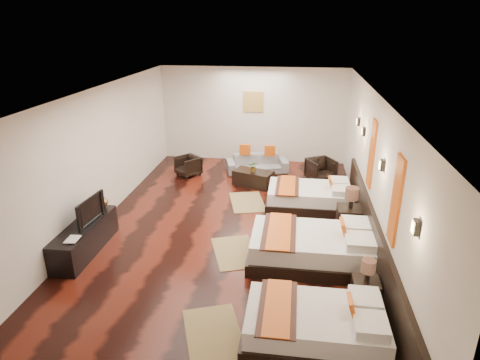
# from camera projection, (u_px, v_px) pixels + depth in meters

# --- Properties ---
(floor) EXTENTS (5.50, 9.50, 0.01)m
(floor) POSITION_uv_depth(u_px,v_px,m) (227.00, 232.00, 8.58)
(floor) COLOR black
(floor) RESTS_ON ground
(ceiling) EXTENTS (5.50, 9.50, 0.01)m
(ceiling) POSITION_uv_depth(u_px,v_px,m) (226.00, 94.00, 7.57)
(ceiling) COLOR white
(ceiling) RESTS_ON floor
(back_wall) EXTENTS (5.50, 0.01, 2.80)m
(back_wall) POSITION_uv_depth(u_px,v_px,m) (253.00, 115.00, 12.46)
(back_wall) COLOR silver
(back_wall) RESTS_ON floor
(left_wall) EXTENTS (0.01, 9.50, 2.80)m
(left_wall) POSITION_uv_depth(u_px,v_px,m) (92.00, 161.00, 8.42)
(left_wall) COLOR silver
(left_wall) RESTS_ON floor
(right_wall) EXTENTS (0.01, 9.50, 2.80)m
(right_wall) POSITION_uv_depth(u_px,v_px,m) (374.00, 174.00, 7.72)
(right_wall) COLOR silver
(right_wall) RESTS_ON floor
(headboard_panel) EXTENTS (0.08, 6.60, 0.90)m
(headboard_panel) POSITION_uv_depth(u_px,v_px,m) (372.00, 241.00, 7.33)
(headboard_panel) COLOR black
(headboard_panel) RESTS_ON floor
(bed_near) EXTENTS (1.92, 1.21, 0.73)m
(bed_near) POSITION_uv_depth(u_px,v_px,m) (317.00, 325.00, 5.60)
(bed_near) COLOR black
(bed_near) RESTS_ON floor
(bed_mid) EXTENTS (2.23, 1.40, 0.85)m
(bed_mid) POSITION_uv_depth(u_px,v_px,m) (313.00, 247.00, 7.43)
(bed_mid) COLOR black
(bed_mid) RESTS_ON floor
(bed_far) EXTENTS (1.96, 1.23, 0.75)m
(bed_far) POSITION_uv_depth(u_px,v_px,m) (310.00, 196.00, 9.64)
(bed_far) COLOR black
(bed_far) RESTS_ON floor
(nightstand_a) EXTENTS (0.40, 0.40, 0.79)m
(nightstand_a) POSITION_uv_depth(u_px,v_px,m) (365.00, 290.00, 6.29)
(nightstand_a) COLOR black
(nightstand_a) RESTS_ON floor
(nightstand_b) EXTENTS (0.50, 0.50, 0.98)m
(nightstand_b) POSITION_uv_depth(u_px,v_px,m) (349.00, 217.00, 8.43)
(nightstand_b) COLOR black
(nightstand_b) RESTS_ON floor
(jute_mat_near) EXTENTS (1.12, 1.39, 0.01)m
(jute_mat_near) POSITION_uv_depth(u_px,v_px,m) (214.00, 334.00, 5.78)
(jute_mat_near) COLOR olive
(jute_mat_near) RESTS_ON floor
(jute_mat_mid) EXTENTS (1.10, 1.38, 0.01)m
(jute_mat_mid) POSITION_uv_depth(u_px,v_px,m) (235.00, 252.00, 7.82)
(jute_mat_mid) COLOR olive
(jute_mat_mid) RESTS_ON floor
(jute_mat_far) EXTENTS (1.03, 1.35, 0.01)m
(jute_mat_far) POSITION_uv_depth(u_px,v_px,m) (247.00, 202.00, 9.96)
(jute_mat_far) COLOR olive
(jute_mat_far) RESTS_ON floor
(tv_console) EXTENTS (0.50, 1.80, 0.55)m
(tv_console) POSITION_uv_depth(u_px,v_px,m) (85.00, 238.00, 7.78)
(tv_console) COLOR black
(tv_console) RESTS_ON floor
(tv) EXTENTS (0.19, 0.87, 0.50)m
(tv) POSITION_uv_depth(u_px,v_px,m) (87.00, 210.00, 7.70)
(tv) COLOR black
(tv) RESTS_ON tv_console
(book) EXTENTS (0.23, 0.29, 0.03)m
(book) POSITION_uv_depth(u_px,v_px,m) (67.00, 239.00, 7.14)
(book) COLOR black
(book) RESTS_ON tv_console
(figurine) EXTENTS (0.32, 0.32, 0.32)m
(figurine) POSITION_uv_depth(u_px,v_px,m) (100.00, 201.00, 8.30)
(figurine) COLOR brown
(figurine) RESTS_ON tv_console
(sofa) EXTENTS (1.82, 1.10, 0.50)m
(sofa) POSITION_uv_depth(u_px,v_px,m) (257.00, 164.00, 11.85)
(sofa) COLOR slate
(sofa) RESTS_ON floor
(armchair_left) EXTENTS (0.83, 0.83, 0.54)m
(armchair_left) POSITION_uv_depth(u_px,v_px,m) (188.00, 166.00, 11.60)
(armchair_left) COLOR black
(armchair_left) RESTS_ON floor
(armchair_right) EXTENTS (0.89, 0.90, 0.60)m
(armchair_right) POSITION_uv_depth(u_px,v_px,m) (321.00, 170.00, 11.20)
(armchair_right) COLOR black
(armchair_right) RESTS_ON floor
(coffee_table) EXTENTS (1.11, 0.82, 0.40)m
(coffee_table) POSITION_uv_depth(u_px,v_px,m) (253.00, 178.00, 10.90)
(coffee_table) COLOR black
(coffee_table) RESTS_ON floor
(table_plant) EXTENTS (0.28, 0.25, 0.28)m
(table_plant) POSITION_uv_depth(u_px,v_px,m) (253.00, 167.00, 10.71)
(table_plant) COLOR #255E1F
(table_plant) RESTS_ON coffee_table
(orange_panel_a) EXTENTS (0.04, 0.40, 1.30)m
(orange_panel_a) POSITION_uv_depth(u_px,v_px,m) (396.00, 201.00, 5.86)
(orange_panel_a) COLOR #D86014
(orange_panel_a) RESTS_ON right_wall
(orange_panel_b) EXTENTS (0.04, 0.40, 1.30)m
(orange_panel_b) POSITION_uv_depth(u_px,v_px,m) (372.00, 154.00, 7.89)
(orange_panel_b) COLOR #D86014
(orange_panel_b) RESTS_ON right_wall
(sconce_near) EXTENTS (0.07, 0.12, 0.18)m
(sconce_near) POSITION_uv_depth(u_px,v_px,m) (415.00, 227.00, 4.79)
(sconce_near) COLOR black
(sconce_near) RESTS_ON right_wall
(sconce_mid) EXTENTS (0.07, 0.12, 0.18)m
(sconce_mid) POSITION_uv_depth(u_px,v_px,m) (382.00, 165.00, 6.83)
(sconce_mid) COLOR black
(sconce_mid) RESTS_ON right_wall
(sconce_far) EXTENTS (0.07, 0.12, 0.18)m
(sconce_far) POSITION_uv_depth(u_px,v_px,m) (363.00, 131.00, 8.86)
(sconce_far) COLOR black
(sconce_far) RESTS_ON right_wall
(sconce_lounge) EXTENTS (0.07, 0.12, 0.18)m
(sconce_lounge) POSITION_uv_depth(u_px,v_px,m) (358.00, 122.00, 9.69)
(sconce_lounge) COLOR black
(sconce_lounge) RESTS_ON right_wall
(gold_artwork) EXTENTS (0.60, 0.04, 0.60)m
(gold_artwork) POSITION_uv_depth(u_px,v_px,m) (253.00, 102.00, 12.30)
(gold_artwork) COLOR #AD873F
(gold_artwork) RESTS_ON back_wall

